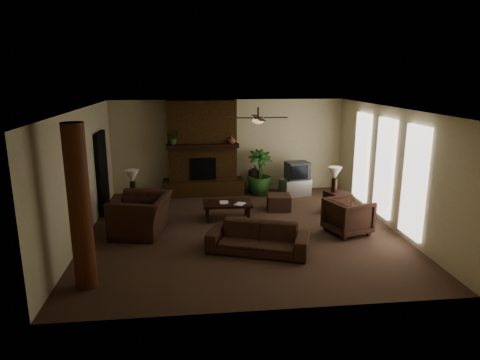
{
  "coord_description": "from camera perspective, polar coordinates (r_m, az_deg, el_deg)",
  "views": [
    {
      "loc": [
        -1.09,
        -9.28,
        3.53
      ],
      "look_at": [
        0.0,
        0.4,
        1.1
      ],
      "focal_mm": 31.88,
      "sensor_mm": 36.0,
      "label": 1
    }
  ],
  "objects": [
    {
      "name": "tv_stand",
      "position": [
        12.8,
        7.4,
        -0.96
      ],
      "size": [
        0.95,
        0.71,
        0.5
      ],
      "primitive_type": "cube",
      "rotation": [
        0.0,
        0.0,
        0.28
      ],
      "color": "silver",
      "rests_on": "ground"
    },
    {
      "name": "armchair_left",
      "position": [
        9.85,
        -13.1,
        -3.73
      ],
      "size": [
        1.13,
        1.5,
        1.18
      ],
      "primitive_type": "imported",
      "rotation": [
        0.0,
        0.0,
        -1.77
      ],
      "color": "#3D251A",
      "rests_on": "ground"
    },
    {
      "name": "mantel_plant",
      "position": [
        12.41,
        -8.94,
        5.47
      ],
      "size": [
        0.39,
        0.43,
        0.33
      ],
      "primitive_type": "imported",
      "rotation": [
        0.0,
        0.0,
        -0.03
      ],
      "color": "#275221",
      "rests_on": "fireplace"
    },
    {
      "name": "armchair_right",
      "position": [
        9.94,
        14.3,
        -4.51
      ],
      "size": [
        1.05,
        1.08,
        0.89
      ],
      "primitive_type": "imported",
      "rotation": [
        0.0,
        0.0,
        1.9
      ],
      "color": "#3D251A",
      "rests_on": "ground"
    },
    {
      "name": "sofa",
      "position": [
        8.68,
        2.4,
        -7.15
      ],
      "size": [
        2.11,
        1.25,
        0.79
      ],
      "primitive_type": "imported",
      "rotation": [
        0.0,
        0.0,
        -0.35
      ],
      "color": "#3D251A",
      "rests_on": "ground"
    },
    {
      "name": "book_b",
      "position": [
        10.42,
        -0.55,
        -2.46
      ],
      "size": [
        0.19,
        0.13,
        0.29
      ],
      "primitive_type": "imported",
      "rotation": [
        0.0,
        0.0,
        -0.56
      ],
      "color": "#999999",
      "rests_on": "coffee_table"
    },
    {
      "name": "mantel_vase",
      "position": [
        12.42,
        -1.12,
        5.39
      ],
      "size": [
        0.27,
        0.28,
        0.22
      ],
      "primitive_type": "imported",
      "rotation": [
        0.0,
        0.0,
        -0.27
      ],
      "color": "brown",
      "rests_on": "fireplace"
    },
    {
      "name": "fireplace",
      "position": [
        12.73,
        -5.02,
        3.2
      ],
      "size": [
        2.4,
        0.7,
        2.8
      ],
      "color": "#4F3115",
      "rests_on": "ground"
    },
    {
      "name": "windows",
      "position": [
        10.73,
        18.76,
        1.54
      ],
      "size": [
        0.08,
        3.65,
        2.35
      ],
      "color": "white",
      "rests_on": "ground"
    },
    {
      "name": "lamp_left",
      "position": [
        11.02,
        -14.21,
        0.3
      ],
      "size": [
        0.38,
        0.38,
        0.65
      ],
      "color": "black",
      "rests_on": "side_table_left"
    },
    {
      "name": "book_a",
      "position": [
        10.49,
        -2.75,
        -2.37
      ],
      "size": [
        0.22,
        0.03,
        0.29
      ],
      "primitive_type": "imported",
      "rotation": [
        0.0,
        0.0,
        -0.03
      ],
      "color": "#999999",
      "rests_on": "coffee_table"
    },
    {
      "name": "coffee_table",
      "position": [
        10.61,
        -1.72,
        -3.31
      ],
      "size": [
        1.2,
        0.7,
        0.43
      ],
      "color": "black",
      "rests_on": "ground"
    },
    {
      "name": "side_table_right",
      "position": [
        11.44,
        12.75,
        -2.88
      ],
      "size": [
        0.64,
        0.64,
        0.55
      ],
      "primitive_type": "cube",
      "rotation": [
        0.0,
        0.0,
        0.36
      ],
      "color": "black",
      "rests_on": "ground"
    },
    {
      "name": "room_shell",
      "position": [
        9.58,
        0.27,
        1.17
      ],
      "size": [
        7.0,
        7.0,
        7.0
      ],
      "color": "#4F3727",
      "rests_on": "ground"
    },
    {
      "name": "doorway",
      "position": [
        11.59,
        -17.97,
        0.96
      ],
      "size": [
        0.1,
        1.0,
        2.1
      ],
      "primitive_type": "cube",
      "color": "black",
      "rests_on": "ground"
    },
    {
      "name": "lamp_right",
      "position": [
        11.29,
        12.59,
        0.72
      ],
      "size": [
        0.46,
        0.46,
        0.65
      ],
      "color": "black",
      "rests_on": "side_table_right"
    },
    {
      "name": "floor_plant",
      "position": [
        12.79,
        2.62,
        -0.28
      ],
      "size": [
        1.01,
        1.47,
        0.75
      ],
      "primitive_type": "imported",
      "rotation": [
        0.0,
        0.0,
        0.21
      ],
      "color": "#275221",
      "rests_on": "ground"
    },
    {
      "name": "ceiling_fan",
      "position": [
        9.75,
        2.43,
        8.11
      ],
      "size": [
        1.35,
        1.35,
        0.37
      ],
      "color": "black",
      "rests_on": "ceiling"
    },
    {
      "name": "tv",
      "position": [
        12.68,
        7.68,
        1.26
      ],
      "size": [
        0.73,
        0.63,
        0.52
      ],
      "color": "#343436",
      "rests_on": "tv_stand"
    },
    {
      "name": "log_column",
      "position": [
        7.43,
        -20.65,
        -3.56
      ],
      "size": [
        0.36,
        0.36,
        2.8
      ],
      "primitive_type": "cylinder",
      "color": "brown",
      "rests_on": "ground"
    },
    {
      "name": "ottoman",
      "position": [
        11.43,
        5.21,
        -2.99
      ],
      "size": [
        0.65,
        0.65,
        0.4
      ],
      "primitive_type": "cube",
      "rotation": [
        0.0,
        0.0,
        -0.09
      ],
      "color": "#3D251A",
      "rests_on": "ground"
    },
    {
      "name": "floor_vase",
      "position": [
        12.94,
        1.87,
        0.14
      ],
      "size": [
        0.34,
        0.34,
        0.77
      ],
      "color": "#2F1F1A",
      "rests_on": "ground"
    },
    {
      "name": "side_table_left",
      "position": [
        11.23,
        -14.22,
        -3.29
      ],
      "size": [
        0.56,
        0.56,
        0.55
      ],
      "primitive_type": "cube",
      "rotation": [
        0.0,
        0.0,
        0.12
      ],
      "color": "black",
      "rests_on": "ground"
    }
  ]
}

